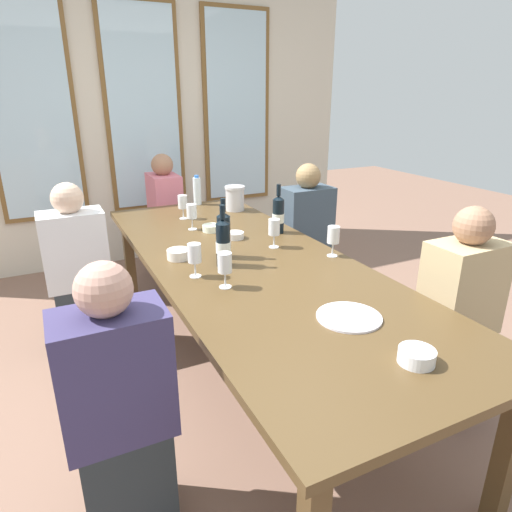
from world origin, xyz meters
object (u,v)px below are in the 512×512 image
Objects in this scene: wine_bottle_1 at (223,243)px; water_bottle at (197,191)px; tasting_bowl_3 at (417,356)px; metal_pitcher at (235,198)px; wine_glass_5 at (194,255)px; tasting_bowl_2 at (235,235)px; seated_person_1 at (306,238)px; wine_glass_2 at (274,228)px; wine_glass_4 at (192,212)px; white_plate_0 at (349,317)px; wine_glass_1 at (225,264)px; seated_person_2 at (120,413)px; seated_person_4 at (166,219)px; wine_glass_0 at (183,202)px; wine_bottle_0 at (224,235)px; seated_person_3 at (458,317)px; wine_glass_3 at (333,236)px; seated_person_0 at (78,274)px; wine_bottle_2 at (278,214)px; tasting_bowl_0 at (179,254)px; tasting_bowl_1 at (211,228)px; dining_table at (249,269)px.

water_bottle is (0.33, 1.37, -0.02)m from wine_bottle_1.
metal_pitcher is at bearing 82.87° from tasting_bowl_3.
tasting_bowl_2 is at bearing 48.61° from wine_glass_5.
wine_glass_2 is at bearing -134.87° from seated_person_1.
wine_glass_4 is at bearing 85.08° from wine_bottle_1.
metal_pitcher reaches higher than white_plate_0.
water_bottle is 1.69m from wine_glass_1.
seated_person_2 is 1.00× the size of seated_person_4.
wine_glass_0 is at bearing 84.65° from wine_glass_4.
wine_bottle_0 is 0.36m from tasting_bowl_2.
seated_person_1 is at bearing 90.00° from seated_person_3.
wine_glass_1 reaches higher than tasting_bowl_3.
wine_glass_3 is 1.61m from seated_person_0.
seated_person_1 reaches higher than tasting_bowl_2.
wine_glass_0 is at bearing 87.62° from wine_bottle_0.
tasting_bowl_2 is at bearing 49.42° from seated_person_2.
seated_person_1 is at bearing -0.10° from seated_person_0.
wine_glass_3 is at bearing -24.16° from wine_bottle_0.
wine_bottle_0 is 1.40× the size of water_bottle.
wine_bottle_2 is at bearing 96.73° from wine_glass_3.
wine_glass_4 reaches higher than tasting_bowl_0.
wine_bottle_0 is 1.21m from seated_person_1.
wine_glass_0 is (0.04, 0.88, -0.01)m from wine_bottle_0.
seated_person_0 reaches higher than wine_glass_2.
wine_glass_4 is at bearing 96.95° from white_plate_0.
seated_person_1 and seated_person_3 have the same top height.
tasting_bowl_2 is 0.76m from wine_glass_1.
tasting_bowl_0 is 0.84m from wine_glass_0.
wine_bottle_2 is 1.49m from seated_person_4.
seated_person_4 is at bearing 77.72° from tasting_bowl_0.
tasting_bowl_0 is at bearing -109.11° from wine_glass_0.
water_bottle reaches higher than metal_pitcher.
seated_person_1 is (0.92, -0.22, -0.34)m from wine_glass_0.
wine_glass_5 is (-0.25, -0.79, -0.00)m from wine_glass_4.
tasting_bowl_3 reaches higher than tasting_bowl_1.
metal_pitcher is 1.19m from wine_glass_3.
seated_person_4 is (-0.85, 1.02, 0.00)m from seated_person_1.
wine_glass_0 is (-0.44, -0.06, 0.03)m from metal_pitcher.
tasting_bowl_2 is at bearing 90.37° from tasting_bowl_3.
wine_bottle_0 is at bearing 102.07° from white_plate_0.
wine_glass_0 is 0.16× the size of seated_person_3.
seated_person_4 reaches higher than wine_glass_2.
tasting_bowl_3 is 0.73× the size of wine_glass_0.
wine_bottle_2 is at bearing -74.66° from seated_person_4.
seated_person_0 reaches higher than water_bottle.
seated_person_3 is at bearing -71.74° from water_bottle.
water_bottle reaches higher than dining_table.
wine_glass_0 is at bearing 104.52° from tasting_bowl_2.
wine_glass_3 is 1.04m from seated_person_1.
wine_glass_1 reaches higher than tasting_bowl_0.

